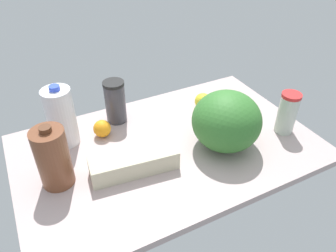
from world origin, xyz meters
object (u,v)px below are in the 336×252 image
Objects in this scene: shaker_bottle at (115,102)px; lemon_beside_bowl at (203,101)px; watermelon at (226,121)px; egg_carton at (134,163)px; orange_far_back at (102,129)px; milk_jug at (61,117)px; chocolate_milk_jug at (53,158)px; tumbler_cup at (287,113)px.

lemon_beside_bowl is (-39.58, 9.28, -5.90)cm from shaker_bottle.
watermelon is 29.24cm from lemon_beside_bowl.
shaker_bottle reaches higher than egg_carton.
orange_far_back is at bearing -74.64° from egg_carton.
chocolate_milk_jug is at bearing 70.56° from milk_jug.
orange_far_back is at bearing -140.13° from chocolate_milk_jug.
egg_carton is 1.33× the size of chocolate_milk_jug.
milk_jug is at bearing 12.19° from shaker_bottle.
lemon_beside_bowl is (-63.65, 4.08, -8.52)cm from milk_jug.
chocolate_milk_jug reaches higher than watermelon.
chocolate_milk_jug is at bearing -8.18° from egg_carton.
orange_far_back is (-22.39, -18.70, -7.71)cm from chocolate_milk_jug.
tumbler_cup is 0.95× the size of shaker_bottle.
shaker_bottle is (-31.74, -26.93, -1.64)cm from chocolate_milk_jug.
tumbler_cup is 77.78cm from orange_far_back.
shaker_bottle is (-5.50, -33.98, 5.98)cm from egg_carton.
watermelon is 28.85cm from tumbler_cup.
milk_jug is 24.77cm from shaker_bottle.
milk_jug is (85.30, -35.25, 3.14)cm from tumbler_cup.
orange_far_back is (70.58, -32.22, -5.54)cm from tumbler_cup.
shaker_bottle reaches higher than lemon_beside_bowl.
watermelon is at bearing 151.09° from milk_jug.
watermelon is 1.49× the size of tumbler_cup.
watermelon is at bearing -177.03° from egg_carton.
egg_carton is 4.41× the size of orange_far_back.
milk_jug reaches higher than orange_far_back.
milk_jug is (56.83, -31.38, 0.55)cm from watermelon.
watermelon is 0.84× the size of egg_carton.
egg_carton is at bearing 122.84° from milk_jug.
tumbler_cup is 38.33cm from lemon_beside_bowl.
chocolate_milk_jug is 41.66cm from shaker_bottle.
lemon_beside_bowl is (-6.82, -27.29, -7.97)cm from watermelon.
chocolate_milk_jug is 1.25× the size of shaker_bottle.
shaker_bottle is (32.75, -36.58, -2.07)cm from watermelon.
watermelon is 49.14cm from shaker_bottle.
tumbler_cup is (-66.73, 6.47, 5.46)cm from egg_carton.
chocolate_milk_jug is (64.50, -9.65, -0.42)cm from watermelon.
orange_far_back is 0.96× the size of lemon_beside_bowl.
egg_carton is 35.32cm from milk_jug.
tumbler_cup reaches higher than lemon_beside_bowl.
shaker_bottle is 13.85cm from orange_far_back.
lemon_beside_bowl is at bearing -144.43° from egg_carton.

